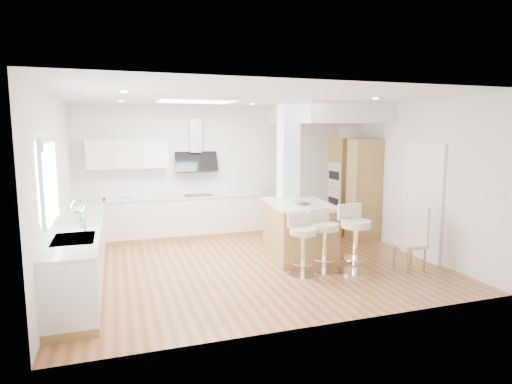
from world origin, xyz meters
name	(u,v)px	position (x,y,z in m)	size (l,w,h in m)	color
ground	(252,263)	(0.00, 0.00, 0.00)	(6.00, 6.00, 0.00)	#AC6C40
ceiling	(252,263)	(0.00, 0.00, 0.00)	(6.00, 5.00, 0.02)	white
wall_back	(218,170)	(0.00, 2.50, 1.40)	(6.00, 0.04, 2.80)	white
wall_left	(55,190)	(-3.00, 0.00, 1.40)	(0.04, 5.00, 2.80)	white
wall_right	(403,177)	(3.00, 0.00, 1.40)	(0.04, 5.00, 2.80)	white
skylight	(197,100)	(-0.79, 0.60, 2.77)	(4.10, 2.10, 0.06)	white
window_left	(48,176)	(-2.96, -0.90, 1.69)	(0.06, 1.28, 1.07)	white
doorway_right	(422,203)	(2.97, -0.60, 1.00)	(0.05, 1.00, 2.10)	#453E36
counter_left	(82,247)	(-2.70, 0.23, 0.46)	(0.63, 4.50, 1.35)	#A98248
counter_back	(179,205)	(-0.91, 2.22, 0.70)	(3.62, 0.63, 2.50)	#A98248
pillar	(288,175)	(1.05, 0.95, 1.40)	(0.35, 0.35, 2.80)	white
soffit	(327,114)	(2.10, 1.40, 2.60)	(1.78, 2.20, 0.40)	white
oven_column	(353,188)	(2.68, 1.23, 1.05)	(0.63, 1.21, 2.10)	#A98248
peninsula	(299,229)	(0.94, 0.17, 0.50)	(1.24, 1.72, 1.06)	#A98248
bar_stool_a	(303,242)	(0.55, -0.85, 0.55)	(0.46, 0.46, 0.98)	white
bar_stool_b	(324,237)	(0.95, -0.79, 0.57)	(0.53, 0.53, 1.02)	white
bar_stool_c	(355,235)	(1.40, -0.97, 0.62)	(0.53, 0.53, 1.10)	white
dining_chair	(415,236)	(2.40, -1.16, 0.56)	(0.41, 0.41, 1.06)	beige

